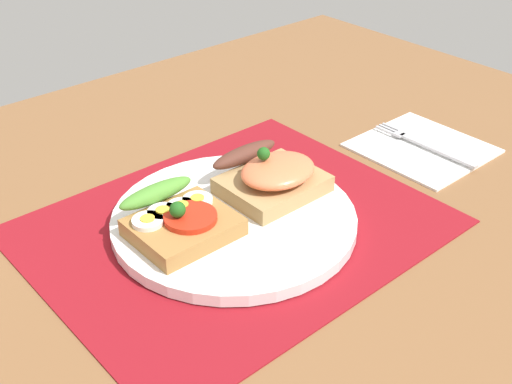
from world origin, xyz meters
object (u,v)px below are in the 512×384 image
sandwich_egg_tomato (179,219)px  napkin (422,147)px  sandwich_salmon (271,175)px  plate (234,220)px  fork (422,143)px

sandwich_egg_tomato → napkin: bearing=-6.2°
sandwich_egg_tomato → napkin: 34.94cm
sandwich_salmon → napkin: sandwich_salmon is taller
sandwich_salmon → napkin: size_ratio=0.70×
sandwich_salmon → napkin: (22.70, -3.38, -3.20)cm
sandwich_salmon → sandwich_egg_tomato: bearing=178.2°
plate → napkin: size_ratio=1.71×
napkin → fork: 0.47cm
napkin → fork: fork is taller
plate → sandwich_salmon: bearing=8.9°
plate → napkin: plate is taller
plate → napkin: (28.70, -2.44, -0.63)cm
plate → fork: size_ratio=1.72×
sandwich_egg_tomato → fork: sandwich_egg_tomato is taller
plate → fork: plate is taller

